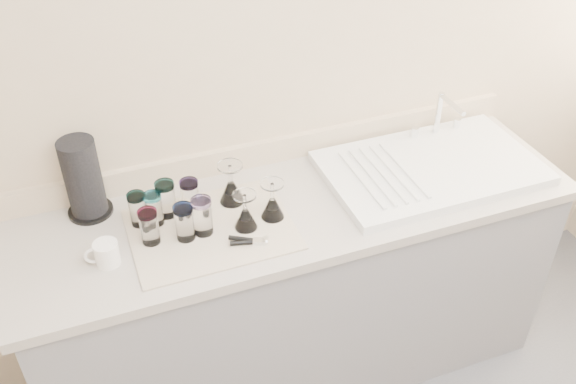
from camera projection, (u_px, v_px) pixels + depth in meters
name	position (u px, v px, depth m)	size (l,w,h in m)	color
room_envelope	(575.00, 311.00, 1.04)	(3.54, 3.50, 2.52)	#4C4C51
counter_unit	(297.00, 290.00, 2.60)	(2.06, 0.62, 0.90)	slate
sink_unit	(431.00, 167.00, 2.47)	(0.82, 0.50, 0.22)	white
dish_towel	(211.00, 229.00, 2.20)	(0.55, 0.42, 0.01)	beige
tumbler_teal	(138.00, 209.00, 2.18)	(0.06, 0.06, 0.12)	white
tumbler_cyan	(166.00, 199.00, 2.22)	(0.07, 0.07, 0.14)	white
tumbler_purple	(190.00, 196.00, 2.24)	(0.07, 0.07, 0.13)	white
tumbler_magenta	(149.00, 226.00, 2.11)	(0.06, 0.06, 0.13)	white
tumbler_blue	(184.00, 222.00, 2.12)	(0.07, 0.07, 0.13)	white
tumbler_lavender	(202.00, 216.00, 2.14)	(0.07, 0.07, 0.14)	white
tumbler_extra	(154.00, 209.00, 2.19)	(0.06, 0.06, 0.12)	white
goblet_back_left	(231.00, 189.00, 2.29)	(0.09, 0.09, 0.16)	white
goblet_front_left	(246.00, 216.00, 2.18)	(0.08, 0.08, 0.14)	white
goblet_front_right	(272.00, 205.00, 2.22)	(0.08, 0.08, 0.15)	white
can_opener	(249.00, 241.00, 2.13)	(0.13, 0.09, 0.02)	silver
white_mug	(106.00, 253.00, 2.05)	(0.12, 0.09, 0.08)	white
paper_towel_roll	(83.00, 179.00, 2.20)	(0.16, 0.16, 0.30)	black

